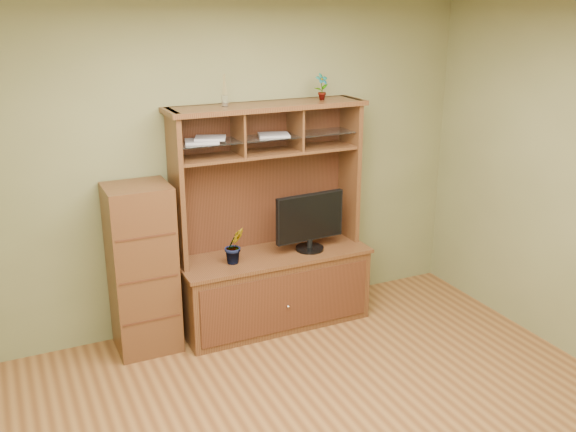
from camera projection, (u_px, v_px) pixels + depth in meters
room at (341, 249)px, 3.61m from camera, size 4.54×4.04×2.74m
media_hutch at (272, 266)px, 5.50m from camera, size 1.66×0.61×1.90m
monitor at (310, 221)px, 5.43m from camera, size 0.63×0.24×0.50m
orchid_plant at (234, 245)px, 5.19m from camera, size 0.18×0.15×0.30m
top_plant at (322, 87)px, 5.29m from camera, size 0.12×0.09×0.22m
reed_diffuser at (225, 94)px, 4.95m from camera, size 0.05×0.05×0.25m
magazines at (229, 138)px, 5.07m from camera, size 0.91×0.26×0.04m
side_cabinet at (142, 269)px, 5.03m from camera, size 0.49×0.44×1.36m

